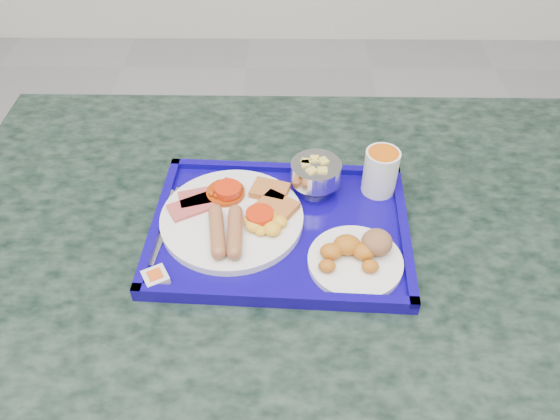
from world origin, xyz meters
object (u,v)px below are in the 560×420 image
table (288,295)px  tray (280,229)px  main_plate (236,216)px  bread_plate (358,255)px  fruit_bowl (316,173)px  juice_cup (381,170)px

table → tray: 0.21m
main_plate → bread_plate: size_ratio=1.62×
fruit_bowl → juice_cup: (0.12, 0.00, 0.01)m
main_plate → fruit_bowl: size_ratio=2.72×
tray → main_plate: (-0.08, 0.01, 0.02)m
table → bread_plate: 0.28m
table → main_plate: (-0.09, -0.01, 0.23)m
table → tray: (-0.02, -0.02, 0.21)m
main_plate → fruit_bowl: fruit_bowl is taller
fruit_bowl → table: bearing=-121.6°
juice_cup → tray: bearing=-151.4°
fruit_bowl → juice_cup: bearing=0.8°
tray → juice_cup: size_ratio=5.27×
tray → juice_cup: juice_cup is taller
tray → juice_cup: (0.18, 0.10, 0.05)m
main_plate → fruit_bowl: 0.17m
tray → bread_plate: (0.13, -0.08, 0.02)m
tray → bread_plate: size_ratio=2.96×
main_plate → juice_cup: 0.27m
main_plate → bread_plate: bearing=-24.0°
bread_plate → fruit_bowl: 0.19m
tray → main_plate: bearing=171.0°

